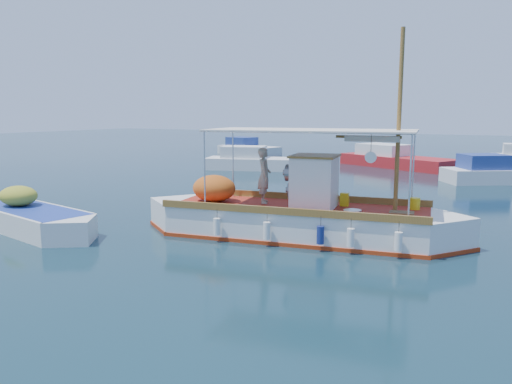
% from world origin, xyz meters
% --- Properties ---
extents(ground, '(160.00, 160.00, 0.00)m').
position_xyz_m(ground, '(0.00, 0.00, 0.00)').
color(ground, black).
rests_on(ground, ground).
extents(fishing_caique, '(10.52, 3.96, 6.49)m').
position_xyz_m(fishing_caique, '(-0.12, 0.15, 0.57)').
color(fishing_caique, white).
rests_on(fishing_caique, ground).
extents(dinghy, '(6.57, 2.81, 1.64)m').
position_xyz_m(dinghy, '(-8.31, -3.22, 0.34)').
color(dinghy, white).
rests_on(dinghy, ground).
extents(bg_boat_nw, '(7.66, 4.38, 1.80)m').
position_xyz_m(bg_boat_nw, '(-10.01, 16.17, 0.49)').
color(bg_boat_nw, silver).
rests_on(bg_boat_nw, ground).
extents(bg_boat_n, '(9.01, 6.37, 1.80)m').
position_xyz_m(bg_boat_n, '(-1.93, 22.28, 0.49)').
color(bg_boat_n, '#A91C1F').
rests_on(bg_boat_n, ground).
extents(bg_boat_ne, '(6.12, 4.99, 1.80)m').
position_xyz_m(bg_boat_ne, '(4.90, 16.61, 0.49)').
color(bg_boat_ne, silver).
rests_on(bg_boat_ne, ground).
extents(bg_boat_far_w, '(6.57, 3.83, 1.80)m').
position_xyz_m(bg_boat_far_w, '(-16.51, 26.71, 0.49)').
color(bg_boat_far_w, silver).
rests_on(bg_boat_far_w, ground).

